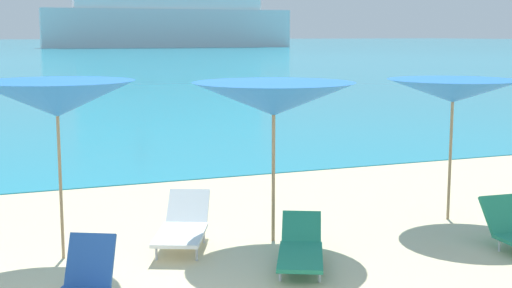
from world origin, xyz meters
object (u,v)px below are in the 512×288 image
Objects in this scene: lounge_chair_7 at (301,248)px; umbrella_6 at (453,91)px; umbrella_4 at (57,99)px; umbrella_5 at (274,99)px; lounge_chair_6 at (183,225)px; cruise_ship at (169,4)px.

umbrella_6 is at bearing 47.42° from lounge_chair_7.
umbrella_5 is at bearing -5.29° from umbrella_4.
lounge_chair_7 is (-0.12, -1.18, -1.80)m from umbrella_5.
lounge_chair_6 is at bearing 156.87° from lounge_chair_7.
lounge_chair_6 reaches higher than lounge_chair_7.
lounge_chair_7 is at bearing -24.96° from lounge_chair_6.
umbrella_5 reaches higher than lounge_chair_6.
umbrella_4 is 5.98m from umbrella_6.
lounge_chair_6 is (-1.29, 0.18, -1.73)m from umbrella_5.
umbrella_4 is 3.66m from lounge_chair_7.
cruise_ship reaches higher than umbrella_6.
lounge_chair_6 is at bearing 178.47° from umbrella_6.
umbrella_6 is 1.32× the size of lounge_chair_6.
cruise_ship is at bearing 99.56° from lounge_chair_6.
cruise_ship is (38.42, 151.35, 9.49)m from lounge_chair_7.
lounge_chair_7 is at bearing -27.45° from umbrella_4.
lounge_chair_6 is (1.62, -0.09, -1.81)m from umbrella_4.
umbrella_6 is 154.37m from cruise_ship.
umbrella_5 reaches higher than lounge_chair_7.
umbrella_6 reaches higher than lounge_chair_6.
cruise_ship is at bearing 74.63° from umbrella_4.
cruise_ship is at bearing 76.79° from umbrella_6.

